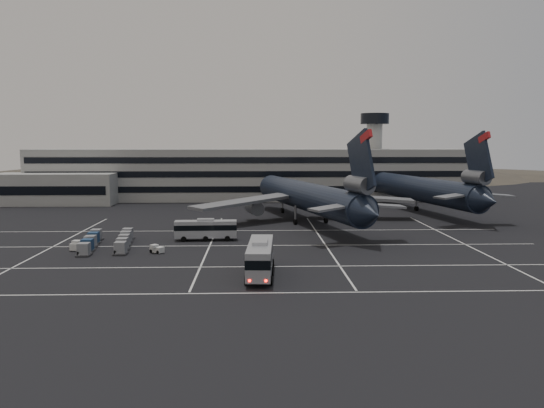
{
  "coord_description": "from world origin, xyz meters",
  "views": [
    {
      "loc": [
        1.13,
        -76.84,
        15.99
      ],
      "look_at": [
        4.05,
        16.69,
        5.0
      ],
      "focal_mm": 35.0,
      "sensor_mm": 36.0,
      "label": 1
    }
  ],
  "objects_px": {
    "uld_cluster": "(108,241)",
    "tug_a": "(77,246)",
    "bus_near": "(260,256)",
    "bus_far": "(206,228)",
    "trijet_main": "(308,197)"
  },
  "relations": [
    {
      "from": "uld_cluster",
      "to": "tug_a",
      "type": "bearing_deg",
      "value": -150.01
    },
    {
      "from": "bus_near",
      "to": "bus_far",
      "type": "height_order",
      "value": "bus_near"
    },
    {
      "from": "bus_far",
      "to": "uld_cluster",
      "type": "height_order",
      "value": "bus_far"
    },
    {
      "from": "trijet_main",
      "to": "tug_a",
      "type": "bearing_deg",
      "value": -160.97
    },
    {
      "from": "trijet_main",
      "to": "bus_near",
      "type": "relative_size",
      "value": 4.56
    },
    {
      "from": "trijet_main",
      "to": "bus_far",
      "type": "distance_m",
      "value": 26.12
    },
    {
      "from": "trijet_main",
      "to": "bus_near",
      "type": "bearing_deg",
      "value": -118.99
    },
    {
      "from": "bus_near",
      "to": "bus_far",
      "type": "xyz_separation_m",
      "value": [
        -8.67,
        23.37,
        -0.43
      ]
    },
    {
      "from": "tug_a",
      "to": "uld_cluster",
      "type": "relative_size",
      "value": 0.18
    },
    {
      "from": "trijet_main",
      "to": "uld_cluster",
      "type": "height_order",
      "value": "trijet_main"
    },
    {
      "from": "trijet_main",
      "to": "bus_far",
      "type": "height_order",
      "value": "trijet_main"
    },
    {
      "from": "bus_near",
      "to": "bus_far",
      "type": "bearing_deg",
      "value": 113.5
    },
    {
      "from": "bus_far",
      "to": "bus_near",
      "type": "bearing_deg",
      "value": -161.79
    },
    {
      "from": "tug_a",
      "to": "trijet_main",
      "type": "bearing_deg",
      "value": 45.19
    },
    {
      "from": "bus_far",
      "to": "tug_a",
      "type": "xyz_separation_m",
      "value": [
        -18.36,
        -7.38,
        -1.26
      ]
    }
  ]
}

